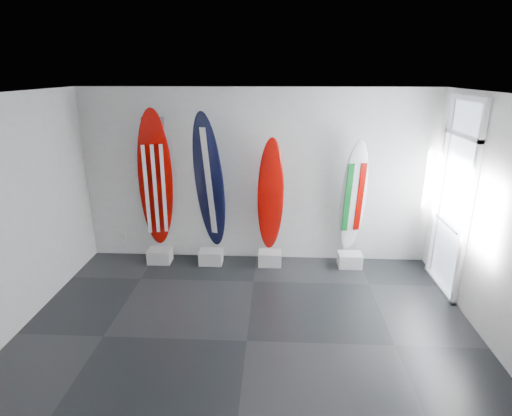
# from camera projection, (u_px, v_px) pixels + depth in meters

# --- Properties ---
(floor) EXTENTS (6.00, 6.00, 0.00)m
(floor) POSITION_uv_depth(u_px,v_px,m) (247.00, 341.00, 5.20)
(floor) COLOR black
(floor) RESTS_ON ground
(ceiling) EXTENTS (6.00, 6.00, 0.00)m
(ceiling) POSITION_uv_depth(u_px,v_px,m) (245.00, 96.00, 4.24)
(ceiling) COLOR white
(ceiling) RESTS_ON wall_back
(wall_back) EXTENTS (6.00, 0.00, 6.00)m
(wall_back) POSITION_uv_depth(u_px,v_px,m) (256.00, 177.00, 7.09)
(wall_back) COLOR silver
(wall_back) RESTS_ON ground
(wall_front) EXTENTS (6.00, 0.00, 6.00)m
(wall_front) POSITION_uv_depth(u_px,v_px,m) (214.00, 392.00, 2.35)
(wall_front) COLOR silver
(wall_front) RESTS_ON ground
(display_block_usa) EXTENTS (0.40, 0.30, 0.24)m
(display_block_usa) POSITION_uv_depth(u_px,v_px,m) (160.00, 256.00, 7.30)
(display_block_usa) COLOR silver
(display_block_usa) RESTS_ON floor
(surfboard_usa) EXTENTS (0.68, 0.63, 2.48)m
(surfboard_usa) POSITION_uv_depth(u_px,v_px,m) (156.00, 181.00, 6.97)
(surfboard_usa) COLOR #8D0501
(surfboard_usa) RESTS_ON display_block_usa
(display_block_navy) EXTENTS (0.40, 0.30, 0.24)m
(display_block_navy) POSITION_uv_depth(u_px,v_px,m) (211.00, 257.00, 7.26)
(display_block_navy) COLOR silver
(display_block_navy) RESTS_ON floor
(surfboard_navy) EXTENTS (0.67, 0.61, 2.42)m
(surfboard_navy) POSITION_uv_depth(u_px,v_px,m) (209.00, 183.00, 6.93)
(surfboard_navy) COLOR black
(surfboard_navy) RESTS_ON display_block_navy
(display_block_swiss) EXTENTS (0.40, 0.30, 0.24)m
(display_block_swiss) POSITION_uv_depth(u_px,v_px,m) (270.00, 258.00, 7.21)
(display_block_swiss) COLOR silver
(display_block_swiss) RESTS_ON floor
(surfboard_swiss) EXTENTS (0.49, 0.32, 2.00)m
(surfboard_swiss) POSITION_uv_depth(u_px,v_px,m) (271.00, 196.00, 6.95)
(surfboard_swiss) COLOR #8D0501
(surfboard_swiss) RESTS_ON display_block_swiss
(display_block_italy) EXTENTS (0.40, 0.30, 0.24)m
(display_block_italy) POSITION_uv_depth(u_px,v_px,m) (350.00, 260.00, 7.15)
(display_block_italy) COLOR silver
(display_block_italy) RESTS_ON floor
(surfboard_italy) EXTENTS (0.50, 0.38, 1.98)m
(surfboard_italy) POSITION_uv_depth(u_px,v_px,m) (353.00, 197.00, 6.89)
(surfboard_italy) COLOR white
(surfboard_italy) RESTS_ON display_block_italy
(wall_outlet) EXTENTS (0.09, 0.02, 0.13)m
(wall_outlet) POSITION_uv_depth(u_px,v_px,m) (123.00, 237.00, 7.55)
(wall_outlet) COLOR silver
(wall_outlet) RESTS_ON wall_back
(glass_door) EXTENTS (0.12, 1.16, 2.85)m
(glass_door) POSITION_uv_depth(u_px,v_px,m) (454.00, 200.00, 6.07)
(glass_door) COLOR white
(glass_door) RESTS_ON floor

